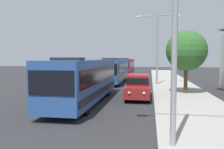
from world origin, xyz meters
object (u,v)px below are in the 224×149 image
bus_middle (125,66)px  white_suv (138,85)px  bus_lead (85,79)px  roadside_tree (186,51)px  bus_second_in_line (114,70)px  streetlamp_mid (157,42)px

bus_middle → white_suv: (3.70, -24.06, -0.66)m
bus_lead → white_suv: size_ratio=2.19×
bus_middle → roadside_tree: roadside_tree is taller
bus_lead → roadside_tree: roadside_tree is taller
bus_lead → white_suv: bearing=33.2°
bus_second_in_line → bus_middle: bearing=90.0°
white_suv → bus_middle: bearing=98.7°
white_suv → roadside_tree: (3.97, 2.46, 2.78)m
bus_second_in_line → roadside_tree: roadside_tree is taller
bus_middle → bus_lead: bearing=-90.0°
white_suv → roadside_tree: 5.43m
streetlamp_mid → roadside_tree: size_ratio=1.51×
streetlamp_mid → roadside_tree: streetlamp_mid is taller
bus_lead → bus_second_in_line: bearing=90.0°
white_suv → streetlamp_mid: size_ratio=0.62×
bus_middle → roadside_tree: size_ratio=2.14×
bus_second_in_line → white_suv: bus_second_in_line is taller
bus_lead → bus_second_in_line: (-0.00, 13.52, -0.00)m
bus_lead → white_suv: (3.70, 2.42, -0.66)m
white_suv → bus_lead: bearing=-146.8°
bus_second_in_line → white_suv: 11.72m
bus_lead → streetlamp_mid: bearing=65.1°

